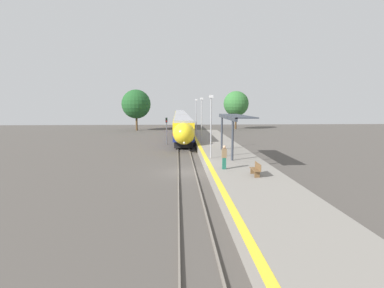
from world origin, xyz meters
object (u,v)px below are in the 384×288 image
train (181,120)px  lamppost_far (196,114)px  railway_signal (167,128)px  lamppost_mid (202,117)px  platform_bench (256,169)px  lamppost_near (211,123)px  person_waiting (224,157)px

train → lamppost_far: size_ratio=11.62×
train → railway_signal: 24.64m
lamppost_far → lamppost_mid: bearing=-90.0°
lamppost_mid → platform_bench: bearing=-82.3°
platform_bench → lamppost_near: size_ratio=0.26×
platform_bench → person_waiting: bearing=130.9°
train → lamppost_near: size_ratio=11.62×
person_waiting → lamppost_mid: lamppost_mid is taller
person_waiting → lamppost_mid: size_ratio=0.32×
railway_signal → lamppost_far: bearing=49.7°
person_waiting → railway_signal: bearing=103.8°
platform_bench → lamppost_near: 7.84m
railway_signal → lamppost_near: lamppost_near is taller
train → railway_signal: bearing=-95.5°
railway_signal → person_waiting: bearing=-76.2°
lamppost_near → lamppost_mid: size_ratio=1.00×
platform_bench → lamppost_near: (-2.41, 6.92, 2.79)m
train → platform_bench: (4.69, -47.59, -0.81)m
person_waiting → train: bearing=93.5°
train → lamppost_far: (2.28, -19.07, 1.98)m
train → lamppost_far: bearing=-83.2°
train → railway_signal: railway_signal is taller
person_waiting → railway_signal: size_ratio=0.47×
lamppost_mid → lamppost_far: bearing=90.0°
platform_bench → railway_signal: (-7.04, 23.07, 1.04)m
lamppost_near → lamppost_mid: (0.00, 10.80, 0.00)m
lamppost_near → train: bearing=93.2°
lamppost_near → lamppost_mid: same height
platform_bench → railway_signal: bearing=107.0°
platform_bench → railway_signal: 24.14m
person_waiting → lamppost_far: lamppost_far is taller
platform_bench → person_waiting: size_ratio=0.82×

